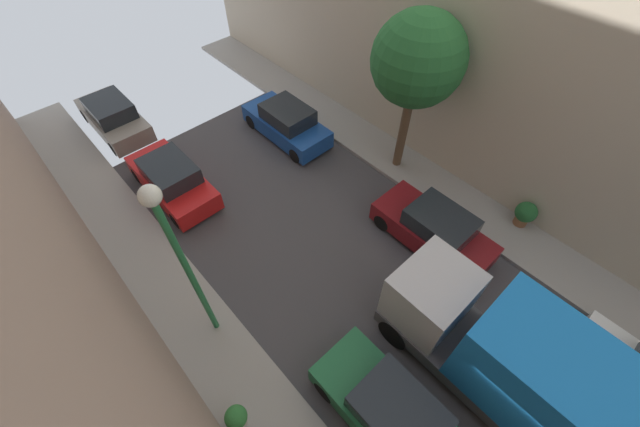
% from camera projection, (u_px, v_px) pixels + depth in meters
% --- Properties ---
extents(ground, '(32.00, 32.00, 0.00)m').
position_uv_depth(ground, '(509.00, 403.00, 10.26)').
color(ground, '#423F42').
extents(sidewalk_right, '(2.00, 44.00, 0.15)m').
position_uv_depth(sidewalk_right, '(591.00, 289.00, 12.35)').
color(sidewalk_right, gray).
rests_on(sidewalk_right, ground).
extents(parked_car_left_2, '(1.78, 4.20, 1.57)m').
position_uv_depth(parked_car_left_2, '(392.00, 414.00, 9.45)').
color(parked_car_left_2, '#1E6638').
rests_on(parked_car_left_2, ground).
extents(parked_car_left_3, '(1.78, 4.20, 1.57)m').
position_uv_depth(parked_car_left_3, '(172.00, 180.00, 14.56)').
color(parked_car_left_3, red).
rests_on(parked_car_left_3, ground).
extents(parked_car_left_4, '(1.78, 4.20, 1.57)m').
position_uv_depth(parked_car_left_4, '(113.00, 117.00, 17.01)').
color(parked_car_left_4, gray).
rests_on(parked_car_left_4, ground).
extents(parked_car_right_3, '(1.78, 4.20, 1.57)m').
position_uv_depth(parked_car_right_3, '(434.00, 230.00, 13.05)').
color(parked_car_right_3, maroon).
rests_on(parked_car_right_3, ground).
extents(parked_car_right_4, '(1.78, 4.20, 1.57)m').
position_uv_depth(parked_car_right_4, '(287.00, 123.00, 16.74)').
color(parked_car_right_4, '#194799').
rests_on(parked_car_right_4, ground).
extents(delivery_truck, '(2.26, 6.60, 3.38)m').
position_uv_depth(delivery_truck, '(520.00, 368.00, 9.10)').
color(delivery_truck, '#4C4C51').
rests_on(delivery_truck, ground).
extents(street_tree_1, '(3.14, 3.14, 6.13)m').
position_uv_depth(street_tree_1, '(418.00, 61.00, 12.47)').
color(street_tree_1, brown).
rests_on(street_tree_1, sidewalk_right).
extents(potted_plant_4, '(0.74, 0.74, 0.99)m').
position_uv_depth(potted_plant_4, '(525.00, 213.00, 13.52)').
color(potted_plant_4, brown).
rests_on(potted_plant_4, sidewalk_right).
extents(potted_plant_5, '(0.57, 0.57, 0.87)m').
position_uv_depth(potted_plant_5, '(237.00, 418.00, 9.46)').
color(potted_plant_5, '#B2A899').
rests_on(potted_plant_5, sidewalk_left).
extents(lamp_post, '(0.44, 0.44, 6.04)m').
position_uv_depth(lamp_post, '(179.00, 253.00, 8.44)').
color(lamp_post, '#26723F').
rests_on(lamp_post, sidewalk_left).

